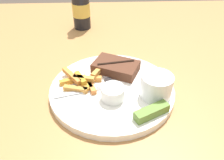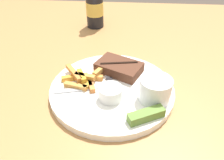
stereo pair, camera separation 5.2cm
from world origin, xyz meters
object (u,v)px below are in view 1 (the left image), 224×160
Objects in this scene: coleslaw_cup at (157,85)px; knife_utensil at (107,77)px; pickle_spear at (152,112)px; dinner_plate at (112,89)px; steak_portion at (116,67)px; beer_bottle at (81,9)px; dipping_sauce_cup at (111,93)px; fork_utensil at (80,92)px.

coleslaw_cup reaches higher than knife_utensil.
pickle_spear is 0.49× the size of knife_utensil.
steak_portion reaches higher than dinner_plate.
beer_bottle is (-0.20, 0.43, 0.03)m from coleslaw_cup.
knife_utensil is at bearing 146.44° from coleslaw_cup.
knife_utensil is (-0.03, -0.03, -0.01)m from steak_portion.
dinner_plate is 5.61× the size of dipping_sauce_cup.
dinner_plate is 0.04m from knife_utensil.
beer_bottle is at bearing 109.45° from pickle_spear.
knife_utensil is at bearing -76.70° from beer_bottle.
steak_portion reaches higher than fork_utensil.
steak_portion is 0.35m from beer_bottle.
coleslaw_cup reaches higher than fork_utensil.
steak_portion is (0.01, 0.07, 0.02)m from dinner_plate.
fork_utensil reaches higher than dinner_plate.
knife_utensil is at bearing -131.65° from steak_portion.
steak_portion is at bearing -71.53° from beer_bottle.
coleslaw_cup reaches higher than pickle_spear.
dinner_plate is 0.41m from beer_bottle.
beer_bottle is at bearing 108.47° from steak_portion.
dipping_sauce_cup reaches higher than dinner_plate.
pickle_spear is at bearing -68.62° from steak_portion.
coleslaw_cup is at bearing 3.44° from dipping_sauce_cup.
dipping_sauce_cup is 0.08m from knife_utensil.
coleslaw_cup is 0.34× the size of beer_bottle.
dinner_plate is 0.08m from fork_utensil.
beer_bottle is (-0.10, 0.40, 0.07)m from dinner_plate.
coleslaw_cup is 0.07m from pickle_spear.
beer_bottle is at bearing 101.91° from dipping_sauce_cup.
pickle_spear is (0.08, -0.06, -0.01)m from dipping_sauce_cup.
dipping_sauce_cup is 0.41× the size of fork_utensil.
dipping_sauce_cup is at bearing -78.09° from beer_bottle.
dipping_sauce_cup is (-0.10, -0.01, -0.01)m from coleslaw_cup.
fork_utensil is 0.09m from knife_utensil.
coleslaw_cup is at bearing 71.57° from pickle_spear.
steak_portion reaches higher than pickle_spear.
steak_portion is at bearing 80.68° from dipping_sauce_cup.
dipping_sauce_cup is 0.67× the size of pickle_spear.
coleslaw_cup is 0.14m from knife_utensil.
dipping_sauce_cup is at bearing -99.32° from steak_portion.
fork_utensil is at bearing -87.27° from beer_bottle.
pickle_spear is at bearing -157.33° from knife_utensil.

